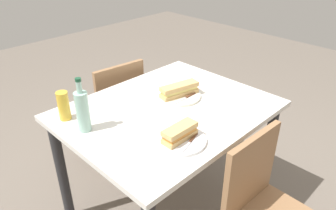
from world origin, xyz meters
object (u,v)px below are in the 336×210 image
knife_near (190,142)px  plate_far (179,96)px  chair_far (264,207)px  baguette_sandwich_far (179,90)px  chair_near (115,107)px  dining_table (168,125)px  baguette_sandwich_near (180,133)px  water_bottle (83,110)px  beer_glass (64,106)px  plate_near (180,140)px  knife_far (186,98)px

knife_near → plate_far: size_ratio=0.70×
chair_far → baguette_sandwich_far: bearing=-101.2°
chair_near → baguette_sandwich_far: size_ratio=3.43×
baguette_sandwich_far → dining_table: bearing=18.1°
baguette_sandwich_near → knife_near: 0.06m
baguette_sandwich_near → water_bottle: 0.48m
chair_near → knife_near: chair_near is taller
baguette_sandwich_near → water_bottle: water_bottle is taller
chair_near → beer_glass: bearing=31.9°
knife_near → chair_near: bearing=-105.5°
chair_far → beer_glass: size_ratio=5.40×
baguette_sandwich_near → baguette_sandwich_far: size_ratio=0.75×
baguette_sandwich_near → plate_far: (-0.33, -0.31, -0.04)m
chair_near → water_bottle: bearing=43.4°
plate_near → plate_far: 0.45m
chair_far → water_bottle: (0.45, -0.78, 0.40)m
beer_glass → plate_far: bearing=156.8°
dining_table → chair_far: size_ratio=1.34×
baguette_sandwich_far → beer_glass: beer_glass is taller
baguette_sandwich_near → knife_near: size_ratio=1.04×
dining_table → chair_far: bearing=90.3°
baguette_sandwich_near → plate_far: baguette_sandwich_near is taller
plate_near → water_bottle: 0.49m
chair_near → beer_glass: (0.55, 0.34, 0.37)m
chair_near → plate_near: bearing=73.0°
chair_near → baguette_sandwich_far: 0.69m
dining_table → knife_near: 0.38m
knife_far → water_bottle: (0.58, -0.15, 0.09)m
dining_table → knife_near: size_ratio=6.42×
dining_table → plate_near: (0.19, 0.26, 0.12)m
chair_near → baguette_sandwich_near: size_ratio=4.60×
chair_near → beer_glass: 0.74m
chair_near → water_bottle: 0.84m
beer_glass → chair_far: bearing=116.0°
chair_far → plate_far: 0.76m
chair_near → baguette_sandwich_near: bearing=73.0°
baguette_sandwich_near → plate_far: size_ratio=0.72×
plate_near → baguette_sandwich_near: baguette_sandwich_near is taller
plate_near → baguette_sandwich_far: 0.45m
dining_table → beer_glass: beer_glass is taller
dining_table → baguette_sandwich_far: baguette_sandwich_far is taller
baguette_sandwich_near → knife_far: 0.41m
chair_far → knife_near: chair_far is taller
plate_near → baguette_sandwich_far: bearing=-136.6°
baguette_sandwich_far → baguette_sandwich_near: bearing=43.4°
knife_near → plate_far: 0.48m
plate_near → knife_near: (-0.01, 0.05, 0.01)m
plate_near → baguette_sandwich_near: size_ratio=1.38×
dining_table → beer_glass: bearing=-33.5°
beer_glass → knife_near: bearing=114.7°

